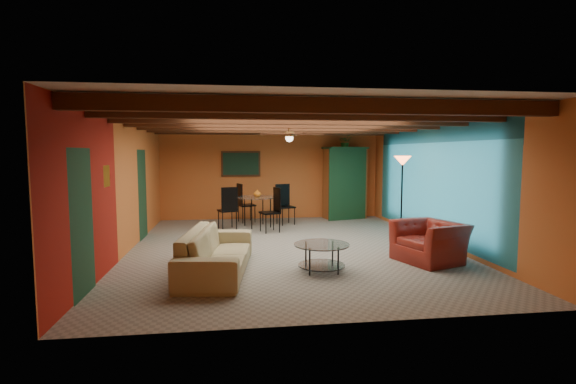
{
  "coord_description": "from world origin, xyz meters",
  "views": [
    {
      "loc": [
        -1.19,
        -8.64,
        1.99
      ],
      "look_at": [
        0.0,
        0.2,
        1.15
      ],
      "focal_mm": 26.38,
      "sensor_mm": 36.0,
      "label": 1
    }
  ],
  "objects": [
    {
      "name": "room",
      "position": [
        0.0,
        0.11,
        2.36
      ],
      "size": [
        6.52,
        8.01,
        2.71
      ],
      "color": "gray",
      "rests_on": "ground"
    },
    {
      "name": "sofa",
      "position": [
        -1.44,
        -1.67,
        0.36
      ],
      "size": [
        1.26,
        2.55,
        0.71
      ],
      "primitive_type": "imported",
      "rotation": [
        0.0,
        0.0,
        1.44
      ],
      "color": "#998B62",
      "rests_on": "ground"
    },
    {
      "name": "armchair",
      "position": [
        2.37,
        -1.48,
        0.37
      ],
      "size": [
        1.29,
        1.38,
        0.73
      ],
      "primitive_type": "imported",
      "rotation": [
        0.0,
        0.0,
        -1.24
      ],
      "color": "maroon",
      "rests_on": "ground"
    },
    {
      "name": "coffee_table",
      "position": [
        0.29,
        -1.84,
        0.24
      ],
      "size": [
        0.97,
        0.97,
        0.47
      ],
      "primitive_type": null,
      "rotation": [
        0.0,
        0.0,
        -0.04
      ],
      "color": "silver",
      "rests_on": "ground"
    },
    {
      "name": "dining_table",
      "position": [
        -0.5,
        2.58,
        0.56
      ],
      "size": [
        2.71,
        2.71,
        1.12
      ],
      "primitive_type": null,
      "rotation": [
        0.0,
        0.0,
        0.32
      ],
      "color": "silver",
      "rests_on": "ground"
    },
    {
      "name": "armoire",
      "position": [
        2.2,
        3.7,
        1.04
      ],
      "size": [
        1.3,
        0.86,
        2.09
      ],
      "primitive_type": "cube",
      "rotation": [
        0.0,
        0.0,
        0.25
      ],
      "color": "brown",
      "rests_on": "ground"
    },
    {
      "name": "floor_lamp",
      "position": [
        2.65,
        0.49,
        0.96
      ],
      "size": [
        0.51,
        0.51,
        1.92
      ],
      "primitive_type": null,
      "rotation": [
        0.0,
        0.0,
        -0.41
      ],
      "color": "black",
      "rests_on": "ground"
    },
    {
      "name": "ceiling_fan",
      "position": [
        0.0,
        0.0,
        2.36
      ],
      "size": [
        1.5,
        1.5,
        0.44
      ],
      "primitive_type": null,
      "color": "#472614",
      "rests_on": "ceiling"
    },
    {
      "name": "painting",
      "position": [
        -0.9,
        3.96,
        1.65
      ],
      "size": [
        1.05,
        0.03,
        0.65
      ],
      "primitive_type": "cube",
      "color": "black",
      "rests_on": "wall_back"
    },
    {
      "name": "potted_plant",
      "position": [
        2.2,
        3.7,
        2.3
      ],
      "size": [
        0.46,
        0.42,
        0.44
      ],
      "primitive_type": "imported",
      "rotation": [
        0.0,
        0.0,
        -0.23
      ],
      "color": "#26661E",
      "rests_on": "armoire"
    },
    {
      "name": "vase",
      "position": [
        -0.5,
        2.58,
        1.22
      ],
      "size": [
        0.23,
        0.23,
        0.2
      ],
      "primitive_type": "imported",
      "rotation": [
        0.0,
        0.0,
        0.22
      ],
      "color": "orange",
      "rests_on": "dining_table"
    }
  ]
}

